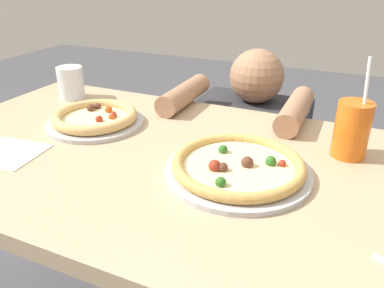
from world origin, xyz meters
The scene contains 7 objects.
dining_table centered at (0.00, 0.00, 0.64)m, with size 1.36×0.78×0.75m.
pizza_near centered at (0.20, -0.02, 0.77)m, with size 0.33×0.33×0.04m.
pizza_far centered at (-0.27, 0.09, 0.77)m, with size 0.28×0.28×0.04m.
drink_cup_colored centered at (0.42, 0.18, 0.82)m, with size 0.08×0.08×0.24m.
water_cup_clear centered at (-0.49, 0.25, 0.81)m, with size 0.09×0.09×0.11m.
paper_napkin centered at (-0.35, -0.16, 0.75)m, with size 0.16×0.14×0.00m, color white.
diner_seated centered at (0.07, 0.57, 0.40)m, with size 0.43×0.53×0.91m.
Camera 1 is at (0.41, -0.73, 1.18)m, focal length 35.35 mm.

